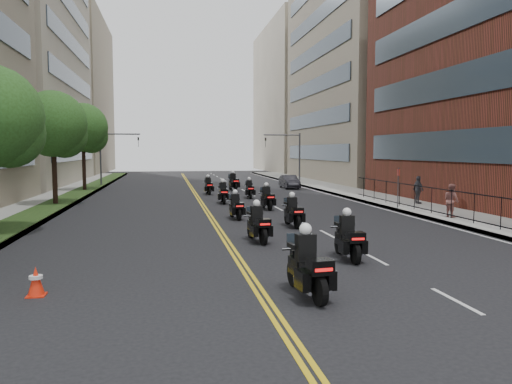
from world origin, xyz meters
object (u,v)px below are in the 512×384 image
motorcycle_4 (236,207)px  motorcycle_1 (348,239)px  motorcycle_8 (208,186)px  pedestrian_b (451,200)px  motorcycle_0 (307,268)px  parked_sedan (289,182)px  traffic_cone (36,282)px  motorcycle_7 (249,190)px  pedestrian_c (418,190)px  motorcycle_5 (267,199)px  motorcycle_6 (223,194)px  motorcycle_3 (293,213)px  motorcycle_9 (233,183)px  motorcycle_2 (258,225)px

motorcycle_4 → motorcycle_1: bearing=-83.6°
motorcycle_1 → motorcycle_8: (-2.62, 26.29, -0.03)m
pedestrian_b → motorcycle_0: bearing=128.6°
parked_sedan → traffic_cone: size_ratio=5.21×
motorcycle_7 → pedestrian_c: pedestrian_c is taller
motorcycle_1 → motorcycle_8: bearing=97.1°
motorcycle_5 → motorcycle_8: bearing=99.6°
pedestrian_b → motorcycle_8: bearing=24.6°
motorcycle_0 → motorcycle_6: (0.37, 22.75, -0.05)m
motorcycle_3 → motorcycle_9: (0.03, 22.49, 0.06)m
motorcycle_4 → motorcycle_3: bearing=-60.1°
motorcycle_0 → motorcycle_9: bearing=80.1°
pedestrian_b → pedestrian_c: bearing=-21.8°
motorcycle_9 → parked_sedan: (5.77, 1.62, -0.08)m
motorcycle_8 → pedestrian_c: (13.16, -11.37, 0.42)m
motorcycle_2 → motorcycle_9: motorcycle_9 is taller
motorcycle_5 → motorcycle_9: 15.16m
motorcycle_6 → pedestrian_b: bearing=-42.7°
motorcycle_0 → motorcycle_3: (2.53, 11.40, -0.07)m
motorcycle_2 → motorcycle_6: size_ratio=0.98×
motorcycle_3 → motorcycle_4: motorcycle_3 is taller
motorcycle_0 → pedestrian_b: (11.53, 12.33, 0.31)m
motorcycle_7 → motorcycle_9: (-0.27, 7.61, 0.09)m
motorcycle_9 → traffic_cone: size_ratio=3.32×
motorcycle_8 → motorcycle_9: size_ratio=0.91×
traffic_cone → motorcycle_9: bearing=73.9°
motorcycle_9 → traffic_cone: (-9.38, -32.60, -0.37)m
motorcycle_2 → motorcycle_5: motorcycle_2 is taller
motorcycle_8 → traffic_cone: (-6.77, -28.96, -0.30)m
motorcycle_0 → motorcycle_6: size_ratio=1.08×
motorcycle_1 → motorcycle_5: motorcycle_1 is taller
pedestrian_b → pedestrian_c: (1.57, 6.55, 0.04)m
motorcycle_3 → pedestrian_c: (10.58, 7.48, 0.41)m
motorcycle_4 → motorcycle_8: bearing=84.5°
pedestrian_c → motorcycle_1: bearing=141.6°
motorcycle_0 → motorcycle_7: size_ratio=1.14×
motorcycle_0 → motorcycle_8: (-0.06, 30.25, -0.08)m
pedestrian_b → motorcycle_7: bearing=23.6°
motorcycle_0 → traffic_cone: 6.96m
pedestrian_b → pedestrian_c: pedestrian_c is taller
motorcycle_8 → parked_sedan: 9.90m
motorcycle_1 → parked_sedan: motorcycle_1 is taller
motorcycle_8 → motorcycle_9: (2.62, 3.64, 0.07)m
motorcycle_8 → motorcycle_2: bearing=-92.7°
motorcycle_7 → parked_sedan: 10.74m
pedestrian_c → motorcycle_5: bearing=87.7°
motorcycle_1 → pedestrian_b: (8.96, 8.37, 0.35)m
motorcycle_6 → motorcycle_7: (2.46, 3.53, -0.04)m
motorcycle_4 → motorcycle_5: bearing=51.8°
motorcycle_5 → motorcycle_0: bearing=-102.1°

